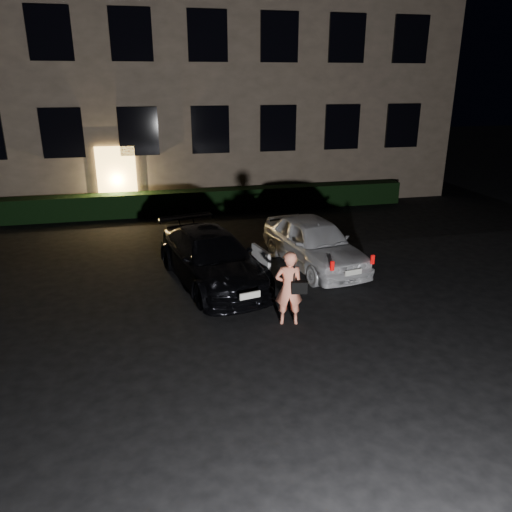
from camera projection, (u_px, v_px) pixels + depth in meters
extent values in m
plane|color=black|center=(295.00, 348.00, 9.43)|extent=(80.00, 80.00, 0.00)
cube|color=brown|center=(195.00, 48.00, 21.18)|extent=(20.00, 8.00, 12.00)
cube|color=#E1AB4E|center=(117.00, 181.00, 18.32)|extent=(1.40, 0.10, 2.50)
cube|color=black|center=(62.00, 133.00, 17.38)|extent=(1.40, 0.10, 1.70)
cube|color=black|center=(139.00, 132.00, 17.92)|extent=(1.40, 0.10, 1.70)
cube|color=black|center=(210.00, 130.00, 18.46)|extent=(1.40, 0.10, 1.70)
cube|color=black|center=(278.00, 128.00, 19.01)|extent=(1.40, 0.10, 1.70)
cube|color=black|center=(342.00, 127.00, 19.55)|extent=(1.40, 0.10, 1.70)
cube|color=black|center=(403.00, 126.00, 20.09)|extent=(1.40, 0.10, 1.70)
cube|color=black|center=(49.00, 33.00, 16.30)|extent=(1.40, 0.10, 1.70)
cube|color=black|center=(131.00, 34.00, 16.84)|extent=(1.40, 0.10, 1.70)
cube|color=black|center=(208.00, 36.00, 17.39)|extent=(1.40, 0.10, 1.70)
cube|color=black|center=(279.00, 37.00, 17.93)|extent=(1.40, 0.10, 1.70)
cube|color=black|center=(347.00, 38.00, 18.47)|extent=(1.40, 0.10, 1.70)
cube|color=black|center=(411.00, 39.00, 19.01)|extent=(1.40, 0.10, 1.70)
cube|color=black|center=(214.00, 201.00, 18.93)|extent=(15.00, 0.70, 0.85)
imported|color=black|center=(212.00, 258.00, 12.27)|extent=(2.68, 4.66, 1.27)
cube|color=white|center=(261.00, 257.00, 11.91)|extent=(0.27, 0.91, 0.42)
cube|color=silver|center=(250.00, 295.00, 10.36)|extent=(0.46, 0.14, 0.14)
imported|color=silver|center=(314.00, 242.00, 13.34)|extent=(2.22, 4.13, 1.33)
cube|color=red|center=(332.00, 266.00, 11.49)|extent=(0.09, 0.06, 0.22)
cube|color=red|center=(373.00, 260.00, 11.89)|extent=(0.09, 0.06, 0.22)
cube|color=silver|center=(353.00, 272.00, 11.72)|extent=(0.45, 0.12, 0.13)
imported|color=#FF8D6D|center=(289.00, 288.00, 10.13)|extent=(0.63, 0.47, 1.58)
cube|color=black|center=(299.00, 287.00, 10.02)|extent=(0.34, 0.20, 0.25)
cube|color=black|center=(294.00, 270.00, 9.93)|extent=(0.04, 0.06, 0.49)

